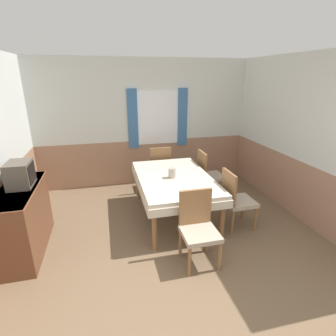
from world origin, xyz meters
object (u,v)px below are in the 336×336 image
Objects in this scene: sideboard at (23,220)px; vase at (172,173)px; tv at (20,174)px; chair_right_near at (235,198)px; chair_head_near at (198,226)px; dining_table at (174,182)px; chair_right_far at (208,173)px; chair_head_window at (159,167)px.

vase is at bearing 9.85° from sideboard.
chair_right_near is at bearing -4.35° from tv.
tv is at bearing -21.20° from chair_head_near.
dining_table is 1.97× the size of chair_right_near.
chair_head_near is 6.01× the size of vase.
dining_table is at bearing 43.86° from vase.
chair_right_far reaches higher than vase.
sideboard reaches higher than dining_table.
chair_right_near is 3.01m from tv.
chair_right_far is 0.74× the size of sideboard.
tv reaches higher than chair_right_near.
chair_head_window reaches higher than vase.
tv is (-2.12, -1.48, 0.57)m from chair_head_window.
sideboard is (-2.16, -0.41, -0.16)m from dining_table.
chair_head_near is at bearing -21.20° from tv.
vase is (-0.05, -1.19, 0.30)m from chair_head_window.
chair_right_far is (0.82, 0.55, -0.12)m from dining_table.
vase is at bearing -136.14° from dining_table.
chair_head_window is 1.00× the size of chair_right_far.
dining_table is 1.97× the size of chair_head_window.
chair_right_far is at bearing 17.88° from sideboard.
sideboard is (-2.98, -0.96, -0.03)m from chair_right_far.
tv reaches higher than chair_head_window.
chair_head_near is at bearing -18.78° from sideboard.
chair_head_window and chair_right_far have the same top height.
chair_head_window is 2.47× the size of tv.
chair_right_near is (0.82, 0.60, 0.00)m from chair_head_near.
chair_head_window is (0.00, 1.15, -0.12)m from dining_table.
chair_right_far is at bearing -36.23° from chair_head_window.
tv is at bearing -145.22° from chair_head_window.
chair_head_window is (-0.82, 1.70, 0.00)m from chair_right_near.
chair_right_near is 1.05m from vase.
chair_right_near is at bearing -64.27° from chair_head_window.
chair_right_near is at bearing -33.87° from dining_table.
vase reaches higher than dining_table.
tv reaches higher than vase.
dining_table is at bearing -123.87° from chair_right_near.
tv is 2.44× the size of vase.
chair_head_near and chair_right_far have the same top height.
tv is at bearing 65.01° from sideboard.
tv reaches higher than dining_table.
vase is at bearing 7.69° from tv.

